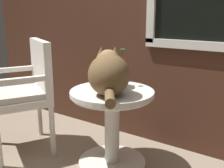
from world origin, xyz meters
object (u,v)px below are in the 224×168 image
object	(u,v)px
wicker_side_table	(112,116)
cat	(109,72)
wicker_chair	(26,88)
pewter_vase_with_ivy	(118,75)

from	to	relation	value
wicker_side_table	cat	size ratio (longest dim) A/B	1.08
wicker_chair	wicker_side_table	bearing A→B (deg)	14.08
wicker_side_table	wicker_chair	size ratio (longest dim) A/B	0.66
wicker_side_table	wicker_chair	world-z (taller)	wicker_chair
pewter_vase_with_ivy	cat	bearing A→B (deg)	-72.20
wicker_side_table	pewter_vase_with_ivy	distance (m)	0.33
wicker_chair	pewter_vase_with_ivy	bearing A→B (deg)	25.71
wicker_side_table	wicker_chair	xyz separation A→B (m)	(-0.76, -0.19, 0.15)
wicker_side_table	pewter_vase_with_ivy	bearing A→B (deg)	107.08
wicker_chair	pewter_vase_with_ivy	world-z (taller)	wicker_chair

